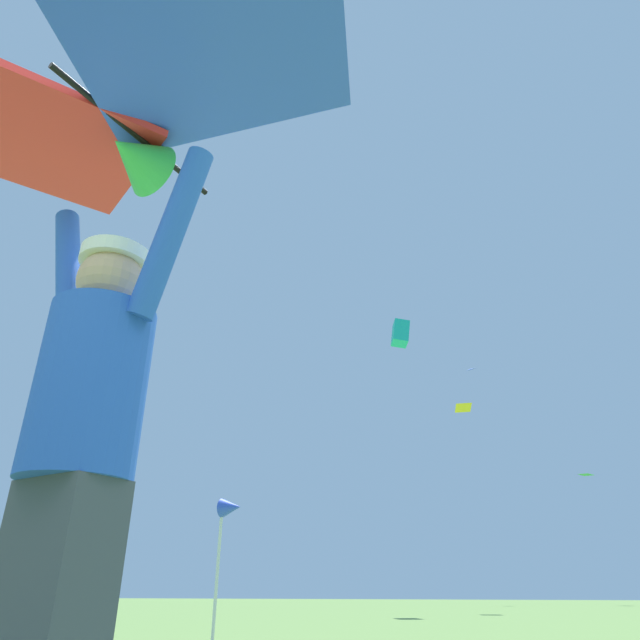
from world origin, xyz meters
name	(u,v)px	position (x,y,z in m)	size (l,w,h in m)	color
kite_flyer_person	(81,441)	(-0.30, 0.36, 0.94)	(0.81, 0.38, 1.92)	#424751
held_stunt_kite	(122,111)	(-0.31, 0.27, 2.22)	(2.13, 1.23, 0.43)	black
distant_kite_blue_mid_left	(471,369)	(-4.10, 34.79, 13.85)	(0.66, 0.63, 0.29)	blue
distant_kite_yellow_far_center	(463,407)	(-2.35, 19.52, 6.71)	(0.77, 0.74, 0.31)	yellow
distant_kite_green_high_left	(586,474)	(1.50, 34.81, 6.61)	(0.82, 0.81, 0.15)	green
distant_kite_teal_low_left	(400,333)	(-3.84, 17.03, 8.96)	(0.81, 0.87, 1.00)	#19B2AD
marker_flag	(229,516)	(-3.12, 5.53, 1.42)	(0.30, 0.24, 1.64)	silver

